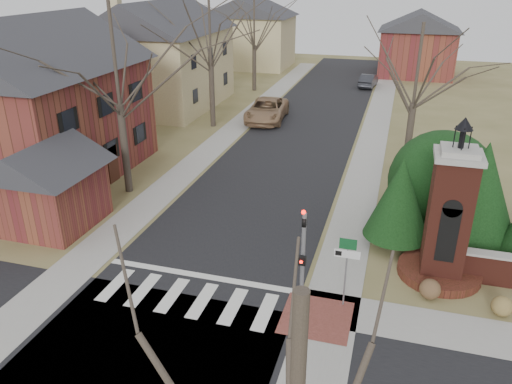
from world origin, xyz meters
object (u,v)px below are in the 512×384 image
(sign_post, at_px, (347,259))
(pickup_truck, at_px, (267,110))
(traffic_signal_pole, at_px, (303,258))
(brick_gate_monument, at_px, (447,227))
(distant_car, at_px, (368,81))

(sign_post, xyz_separation_m, pickup_truck, (-8.99, 22.71, -1.09))
(sign_post, height_order, pickup_truck, sign_post)
(traffic_signal_pole, relative_size, pickup_truck, 0.73)
(traffic_signal_pole, bearing_deg, brick_gate_monument, 43.24)
(sign_post, bearing_deg, pickup_truck, 111.61)
(pickup_truck, xyz_separation_m, distant_car, (6.80, 15.06, -0.19))
(traffic_signal_pole, distance_m, pickup_truck, 25.38)
(brick_gate_monument, distance_m, pickup_truck, 23.31)
(brick_gate_monument, xyz_separation_m, pickup_truck, (-12.40, 19.70, -1.31))
(distant_car, bearing_deg, sign_post, 98.70)
(traffic_signal_pole, bearing_deg, pickup_truck, 107.70)
(traffic_signal_pole, height_order, brick_gate_monument, brick_gate_monument)
(pickup_truck, bearing_deg, distant_car, 61.46)
(traffic_signal_pole, height_order, pickup_truck, traffic_signal_pole)
(pickup_truck, height_order, distant_car, pickup_truck)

